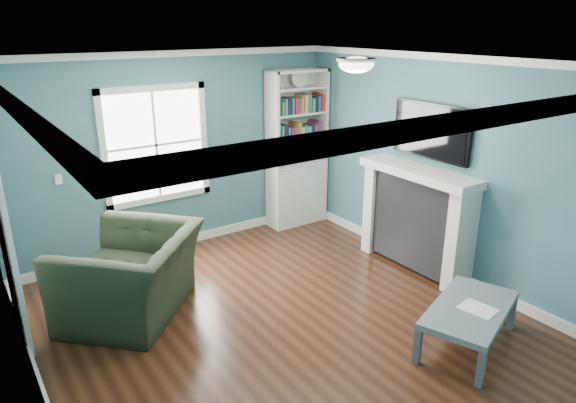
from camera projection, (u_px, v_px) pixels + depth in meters
floor at (285, 326)px, 5.22m from camera, size 5.00×5.00×0.00m
room_walls at (285, 177)px, 4.70m from camera, size 5.00×5.00×5.00m
trim at (285, 213)px, 4.81m from camera, size 4.50×5.00×2.60m
window at (156, 145)px, 6.52m from camera, size 1.40×0.06×1.50m
bookshelf at (297, 164)px, 7.65m from camera, size 0.90×0.35×2.31m
fireplace at (416, 220)px, 6.28m from camera, size 0.44×1.58×1.30m
tv at (431, 131)px, 5.98m from camera, size 0.06×1.10×0.65m
door at (3, 233)px, 4.77m from camera, size 0.12×0.98×2.17m
ceiling_fixture at (356, 64)px, 4.94m from camera, size 0.38×0.38×0.15m
light_switch at (58, 179)px, 5.96m from camera, size 0.08×0.01×0.12m
recliner at (130, 262)px, 5.27m from camera, size 1.58×1.59×1.19m
coffee_table at (469, 312)px, 4.81m from camera, size 1.28×0.97×0.41m
paper_sheet at (478, 309)px, 4.76m from camera, size 0.30×0.35×0.00m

